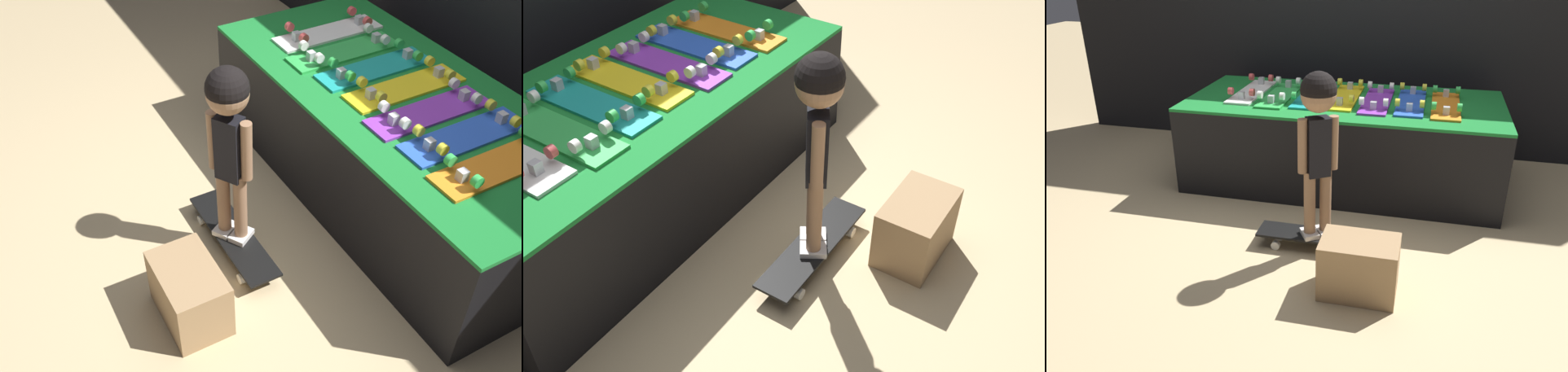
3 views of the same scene
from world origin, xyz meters
TOP-DOWN VIEW (x-y plane):
  - ground_plane at (0.00, 0.00)m, footprint 16.00×16.00m
  - display_rack at (0.00, 0.63)m, footprint 2.22×1.02m
  - skateboard_white_on_rack at (-0.70, 0.65)m, footprint 0.19×0.67m
  - skateboard_green_on_rack at (-0.47, 0.61)m, footprint 0.19×0.67m
  - skateboard_teal_on_rack at (-0.23, 0.64)m, footprint 0.19×0.67m
  - skateboard_yellow_on_rack at (0.00, 0.66)m, footprint 0.19×0.67m
  - skateboard_purple_on_rack at (0.23, 0.62)m, footprint 0.19×0.67m
  - skateboard_blue_on_rack at (0.47, 0.64)m, footprint 0.19×0.67m
  - skateboard_orange_on_rack at (0.70, 0.62)m, footprint 0.19×0.67m
  - skateboard_on_floor at (0.03, -0.36)m, footprint 0.71×0.18m
  - child at (0.03, -0.36)m, footprint 0.22×0.20m
  - storage_box at (0.33, -0.73)m, footprint 0.39×0.26m

SIDE VIEW (x-z plane):
  - ground_plane at x=0.00m, z-range 0.00..0.00m
  - skateboard_on_floor at x=0.03m, z-range 0.03..0.12m
  - storage_box at x=0.33m, z-range 0.00..0.31m
  - display_rack at x=0.00m, z-range 0.00..0.63m
  - skateboard_white_on_rack at x=-0.70m, z-range 0.60..0.69m
  - skateboard_green_on_rack at x=-0.47m, z-range 0.60..0.69m
  - skateboard_teal_on_rack at x=-0.23m, z-range 0.60..0.69m
  - skateboard_yellow_on_rack at x=0.00m, z-range 0.60..0.69m
  - skateboard_purple_on_rack at x=0.23m, z-range 0.60..0.69m
  - skateboard_blue_on_rack at x=0.47m, z-range 0.60..0.69m
  - skateboard_orange_on_rack at x=0.70m, z-range 0.60..0.69m
  - child at x=0.03m, z-range 0.28..1.24m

